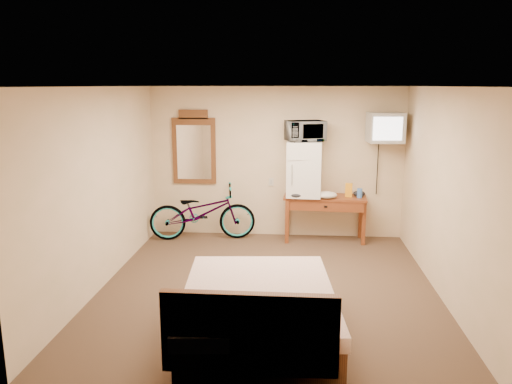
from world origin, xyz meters
TOP-DOWN VIEW (x-y plane):
  - room at (-0.00, 0.00)m, footprint 4.60×4.64m
  - desk at (0.81, 2.00)m, footprint 1.35×0.59m
  - mini_fridge at (0.47, 2.03)m, footprint 0.58×0.56m
  - microwave at (0.47, 2.03)m, footprint 0.68×0.57m
  - snack_bag at (1.19, 2.01)m, footprint 0.12×0.08m
  - blue_cup at (1.35, 1.95)m, footprint 0.09×0.09m
  - cloth_cream at (0.82, 1.87)m, footprint 0.35×0.27m
  - cloth_dark_a at (0.35, 1.87)m, footprint 0.28×0.21m
  - cloth_dark_b at (1.36, 2.06)m, footprint 0.20×0.16m
  - crt_television at (1.71, 2.02)m, footprint 0.56×0.62m
  - wall_mirror at (-1.38, 2.27)m, footprint 0.73×0.04m
  - bicycle at (-1.20, 1.95)m, footprint 1.81×0.88m
  - bed at (-0.02, -1.38)m, footprint 1.64×2.08m

SIDE VIEW (x-z plane):
  - bed at x=-0.02m, z-range -0.15..0.75m
  - bicycle at x=-1.20m, z-range 0.00..0.91m
  - desk at x=0.81m, z-range 0.25..1.00m
  - cloth_dark_b at x=1.36m, z-range 0.75..0.84m
  - cloth_dark_a at x=0.35m, z-range 0.75..0.86m
  - cloth_cream at x=0.82m, z-range 0.75..0.86m
  - blue_cup at x=1.35m, z-range 0.75..0.90m
  - snack_bag at x=1.19m, z-range 0.75..0.97m
  - mini_fridge at x=0.47m, z-range 0.75..1.64m
  - room at x=0.00m, z-range 0.00..2.50m
  - wall_mirror at x=-1.38m, z-range 0.86..2.10m
  - microwave at x=0.47m, z-range 1.64..1.97m
  - crt_television at x=1.71m, z-range 1.63..2.10m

